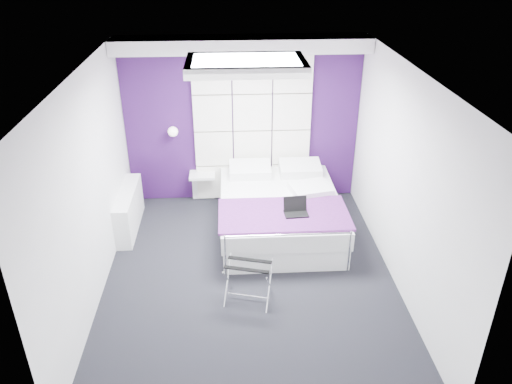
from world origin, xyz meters
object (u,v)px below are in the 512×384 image
bed (279,212)px  laptop (296,209)px  wall_lamp (173,131)px  luggage_rack (248,282)px  nightstand (202,175)px  radiator (129,210)px

bed → laptop: laptop is taller
wall_lamp → bed: (1.53, -0.96, -0.91)m
wall_lamp → bed: bearing=-32.0°
bed → laptop: 0.63m
wall_lamp → luggage_rack: wall_lamp is taller
luggage_rack → wall_lamp: bearing=127.3°
bed → nightstand: 1.46m
nightstand → wall_lamp: bearing=174.3°
radiator → luggage_rack: radiator is taller
bed → luggage_rack: (-0.52, -1.52, -0.05)m
nightstand → laptop: bearing=-48.1°
wall_lamp → luggage_rack: 2.84m
wall_lamp → radiator: size_ratio=0.12×
wall_lamp → laptop: (1.69, -1.47, -0.58)m
nightstand → bed: bearing=-39.1°
wall_lamp → bed: 2.02m
luggage_rack → laptop: size_ratio=1.69×
bed → luggage_rack: bed is taller
bed → radiator: bearing=174.8°
wall_lamp → nightstand: size_ratio=0.38×
bed → laptop: bearing=-73.1°
nightstand → luggage_rack: bearing=-75.9°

